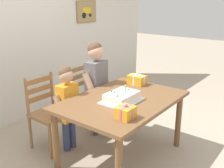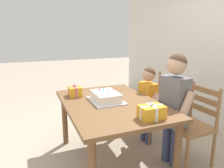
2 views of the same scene
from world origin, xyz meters
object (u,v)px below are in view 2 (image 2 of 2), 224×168
(dining_table, at_px, (111,110))
(birthday_cake, at_px, (106,97))
(chair_left, at_px, (157,106))
(child_younger, at_px, (148,98))
(child_older, at_px, (174,99))
(gift_box_beside_cake, at_px, (152,112))
(chair_right, at_px, (193,125))
(gift_box_red_large, at_px, (75,91))

(dining_table, height_order, birthday_cake, birthday_cake)
(chair_left, distance_m, child_younger, 0.31)
(child_older, bearing_deg, chair_left, 159.79)
(gift_box_beside_cake, height_order, chair_left, chair_left)
(chair_right, xyz_separation_m, child_older, (-0.06, -0.23, 0.31))
(chair_right, bearing_deg, gift_box_red_large, -122.16)
(dining_table, xyz_separation_m, birthday_cake, (-0.06, -0.04, 0.14))
(gift_box_red_large, relative_size, child_older, 0.14)
(birthday_cake, height_order, chair_right, birthday_cake)
(chair_left, bearing_deg, gift_box_beside_cake, -37.41)
(gift_box_red_large, relative_size, chair_right, 0.19)
(chair_left, relative_size, child_younger, 0.87)
(birthday_cake, relative_size, chair_left, 0.48)
(gift_box_red_large, bearing_deg, chair_left, 88.14)
(child_older, bearing_deg, gift_box_red_large, -125.74)
(gift_box_beside_cake, xyz_separation_m, chair_right, (-0.21, 0.69, -0.33))
(gift_box_beside_cake, bearing_deg, birthday_cake, -162.03)
(chair_right, bearing_deg, gift_box_beside_cake, -73.26)
(child_older, bearing_deg, chair_right, 75.14)
(child_younger, bearing_deg, gift_box_red_large, -98.62)
(birthday_cake, distance_m, gift_box_beside_cake, 0.65)
(dining_table, xyz_separation_m, chair_left, (-0.35, 0.86, -0.18))
(birthday_cake, bearing_deg, chair_left, 107.68)
(dining_table, distance_m, gift_box_beside_cake, 0.60)
(chair_left, height_order, chair_right, same)
(child_younger, bearing_deg, birthday_cake, -74.68)
(child_younger, bearing_deg, chair_right, 21.47)
(birthday_cake, bearing_deg, gift_box_beside_cake, 17.97)
(chair_left, height_order, child_younger, child_younger)
(chair_right, height_order, child_older, child_older)
(birthday_cake, bearing_deg, child_older, 62.05)
(dining_table, relative_size, gift_box_beside_cake, 6.32)
(chair_left, bearing_deg, gift_box_red_large, -91.86)
(gift_box_beside_cake, distance_m, child_older, 0.53)
(birthday_cake, relative_size, chair_right, 0.48)
(child_younger, bearing_deg, dining_table, -68.45)
(chair_left, height_order, child_older, child_older)
(gift_box_beside_cake, xyz_separation_m, child_younger, (-0.80, 0.46, -0.15))
(birthday_cake, distance_m, gift_box_red_large, 0.43)
(gift_box_beside_cake, relative_size, chair_left, 0.25)
(child_younger, bearing_deg, child_older, -0.05)
(child_older, relative_size, child_younger, 1.21)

